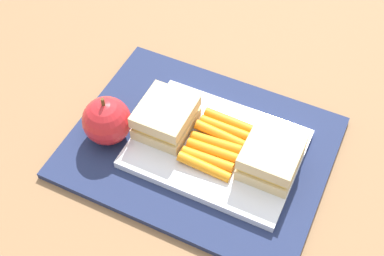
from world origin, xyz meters
TOP-DOWN VIEW (x-y plane):
  - ground_plane at (0.00, 0.00)m, footprint 2.40×2.40m
  - lunchbag_mat at (0.00, 0.00)m, footprint 0.36×0.28m
  - food_tray at (-0.03, 0.00)m, footprint 0.23×0.17m
  - sandwich_half_left at (-0.10, 0.00)m, footprint 0.07×0.08m
  - sandwich_half_right at (0.05, 0.00)m, footprint 0.07×0.08m
  - carrot_sticks_bundle at (-0.03, -0.00)m, footprint 0.08×0.10m
  - apple at (0.12, 0.04)m, footprint 0.07×0.07m

SIDE VIEW (x-z plane):
  - ground_plane at x=0.00m, z-range 0.00..0.00m
  - lunchbag_mat at x=0.00m, z-range 0.00..0.01m
  - food_tray at x=-0.03m, z-range 0.01..0.02m
  - carrot_sticks_bundle at x=-0.03m, z-range 0.02..0.04m
  - sandwich_half_left at x=-0.10m, z-range 0.02..0.07m
  - sandwich_half_right at x=0.05m, z-range 0.02..0.07m
  - apple at x=0.12m, z-range 0.00..0.08m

